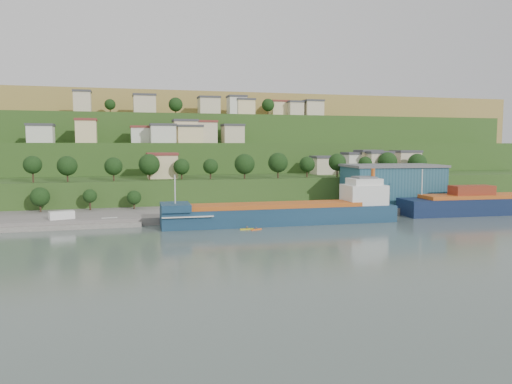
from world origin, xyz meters
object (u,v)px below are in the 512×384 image
object	(u,v)px
cargo_ship_far	(507,204)
caravan	(62,217)
cargo_ship_near	(288,214)
warehouse	(392,184)
kayak_orange	(256,229)

from	to	relation	value
cargo_ship_far	caravan	size ratio (longest dim) A/B	10.67
cargo_ship_near	warehouse	size ratio (longest dim) A/B	1.97
cargo_ship_near	caravan	bearing A→B (deg)	171.71
cargo_ship_far	kayak_orange	world-z (taller)	cargo_ship_far
warehouse	caravan	size ratio (longest dim) A/B	5.27
cargo_ship_far	caravan	xyz separation A→B (m)	(-132.00, 8.94, -0.16)
cargo_ship_far	kayak_orange	distance (m)	84.90
caravan	kayak_orange	distance (m)	51.08
cargo_ship_far	kayak_orange	bearing A→B (deg)	-170.01
kayak_orange	warehouse	bearing A→B (deg)	10.27
kayak_orange	caravan	bearing A→B (deg)	142.29
caravan	kayak_orange	bearing A→B (deg)	-38.08
warehouse	caravan	distance (m)	102.71
cargo_ship_far	warehouse	distance (m)	35.58
warehouse	kayak_orange	xyz separation A→B (m)	(-54.46, -27.77, -8.21)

